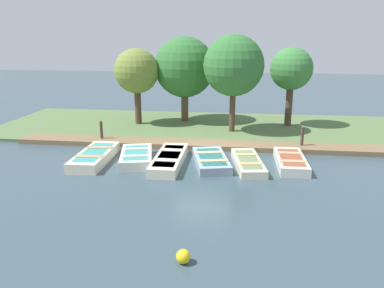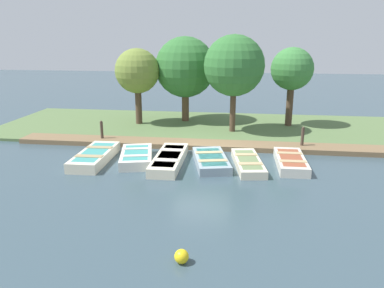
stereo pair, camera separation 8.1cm
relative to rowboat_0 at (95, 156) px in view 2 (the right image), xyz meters
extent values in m
plane|color=#384C56|center=(-1.37, 4.36, -0.22)|extent=(80.00, 80.00, 0.00)
cube|color=#567042|center=(-6.37, 4.36, -0.15)|extent=(8.00, 24.00, 0.14)
cube|color=brown|center=(-2.68, 4.36, -0.10)|extent=(1.25, 18.08, 0.23)
cube|color=beige|center=(0.00, 0.00, -0.01)|extent=(3.33, 1.29, 0.41)
cube|color=teal|center=(0.00, 0.00, 0.18)|extent=(2.73, 1.01, 0.03)
cube|color=tan|center=(0.63, 0.02, 0.21)|extent=(0.36, 1.11, 0.03)
cube|color=tan|center=(-0.63, -0.02, 0.21)|extent=(0.36, 1.11, 0.03)
cube|color=silver|center=(-0.21, 1.72, -0.02)|extent=(2.84, 1.82, 0.39)
cube|color=teal|center=(-0.21, 1.72, 0.16)|extent=(2.32, 1.44, 0.03)
cube|color=beige|center=(0.27, 1.83, 0.19)|extent=(0.52, 1.18, 0.03)
cube|color=beige|center=(-0.70, 1.60, 0.19)|extent=(0.52, 1.18, 0.03)
cube|color=beige|center=(-0.05, 3.14, -0.02)|extent=(3.59, 1.09, 0.38)
cube|color=beige|center=(-0.05, 3.14, 0.15)|extent=(2.94, 0.85, 0.03)
cube|color=beige|center=(0.63, 3.14, 0.18)|extent=(0.37, 0.98, 0.03)
cube|color=beige|center=(-0.73, 3.13, 0.18)|extent=(0.37, 0.98, 0.03)
cube|color=#8C9EA8|center=(-0.22, 4.82, -0.05)|extent=(3.07, 1.84, 0.34)
cube|color=teal|center=(-0.22, 4.82, 0.11)|extent=(2.50, 1.46, 0.03)
cube|color=tan|center=(0.31, 4.94, 0.13)|extent=(0.53, 1.17, 0.03)
cube|color=tan|center=(-0.75, 4.70, 0.13)|extent=(0.53, 1.17, 0.03)
cube|color=beige|center=(-0.17, 6.31, -0.06)|extent=(3.14, 1.43, 0.31)
cube|color=#6B7F51|center=(-0.17, 6.31, 0.08)|extent=(2.57, 1.13, 0.02)
cube|color=tan|center=(0.40, 6.39, 0.10)|extent=(0.43, 0.94, 0.03)
cube|color=tan|center=(-0.73, 6.22, 0.10)|extent=(0.43, 0.94, 0.03)
cube|color=beige|center=(-0.46, 8.01, -0.03)|extent=(2.84, 1.15, 0.37)
cube|color=#994C33|center=(-0.46, 8.01, 0.14)|extent=(2.33, 0.90, 0.03)
cube|color=tan|center=(0.07, 8.02, 0.16)|extent=(0.30, 1.01, 0.03)
cube|color=tan|center=(-1.00, 8.00, 0.16)|extent=(0.30, 1.01, 0.03)
cylinder|color=#47382D|center=(-2.78, -0.73, 0.29)|extent=(0.14, 0.14, 1.01)
sphere|color=#47382D|center=(-2.78, -0.73, 0.82)|extent=(0.12, 0.12, 0.12)
cylinder|color=#47382D|center=(-2.78, 8.77, 0.29)|extent=(0.14, 0.14, 1.01)
sphere|color=#47382D|center=(-2.78, 8.77, 0.82)|extent=(0.12, 0.12, 0.12)
sphere|color=yellow|center=(6.74, 4.74, -0.05)|extent=(0.34, 0.34, 0.34)
cylinder|color=#4C3828|center=(-6.55, 0.10, 1.02)|extent=(0.37, 0.37, 2.47)
sphere|color=olive|center=(-6.55, 0.10, 2.94)|extent=(2.50, 2.50, 2.50)
cylinder|color=brown|center=(-7.67, 2.65, 0.96)|extent=(0.42, 0.42, 2.34)
sphere|color=#337033|center=(-7.67, 2.65, 3.09)|extent=(3.49, 3.49, 3.49)
cylinder|color=#4C3828|center=(-5.40, 5.52, 1.15)|extent=(0.30, 0.30, 2.72)
sphere|color=#337033|center=(-5.40, 5.52, 3.37)|extent=(3.12, 3.12, 3.12)
cylinder|color=#4C3828|center=(-7.20, 8.64, 1.12)|extent=(0.38, 0.38, 2.67)
sphere|color=#3D7F3D|center=(-7.20, 8.64, 3.10)|extent=(2.32, 2.32, 2.32)
camera|label=1|loc=(14.14, 5.90, 4.77)|focal=35.00mm
camera|label=2|loc=(14.13, 5.98, 4.77)|focal=35.00mm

